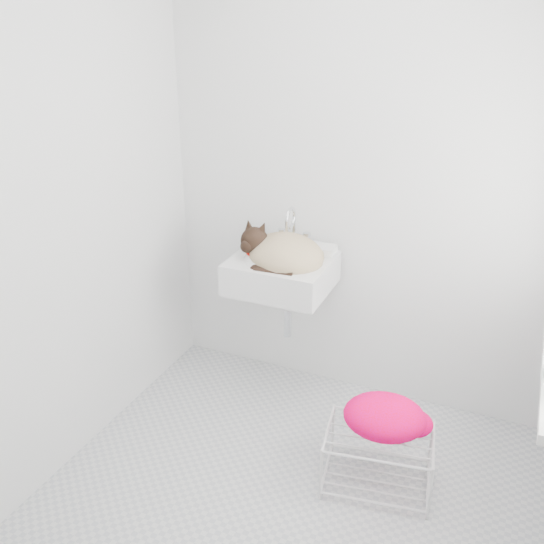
% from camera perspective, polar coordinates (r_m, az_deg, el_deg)
% --- Properties ---
extents(floor, '(2.20, 2.00, 0.02)m').
position_cam_1_polar(floor, '(2.96, 1.61, -20.57)').
color(floor, '#BBBCBD').
rests_on(floor, ground).
extents(back_wall, '(2.20, 0.02, 2.50)m').
position_cam_1_polar(back_wall, '(3.17, 8.84, 8.61)').
color(back_wall, silver).
rests_on(back_wall, ground).
extents(left_wall, '(0.02, 2.00, 2.50)m').
position_cam_1_polar(left_wall, '(2.84, -19.21, 5.70)').
color(left_wall, silver).
rests_on(left_wall, ground).
extents(sink, '(0.52, 0.45, 0.21)m').
position_cam_1_polar(sink, '(3.17, 0.92, 1.28)').
color(sink, white).
rests_on(sink, back_wall).
extents(faucet, '(0.19, 0.13, 0.19)m').
position_cam_1_polar(faucet, '(3.28, 2.17, 4.65)').
color(faucet, silver).
rests_on(faucet, sink).
extents(cat, '(0.47, 0.41, 0.27)m').
position_cam_1_polar(cat, '(3.14, 1.02, 1.80)').
color(cat, tan).
rests_on(cat, sink).
extents(wire_rack, '(0.52, 0.41, 0.29)m').
position_cam_1_polar(wire_rack, '(2.97, 9.97, -16.90)').
color(wire_rack, silver).
rests_on(wire_rack, floor).
extents(towel, '(0.42, 0.33, 0.16)m').
position_cam_1_polar(towel, '(2.89, 10.51, -14.09)').
color(towel, '#FB0003').
rests_on(towel, wire_rack).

